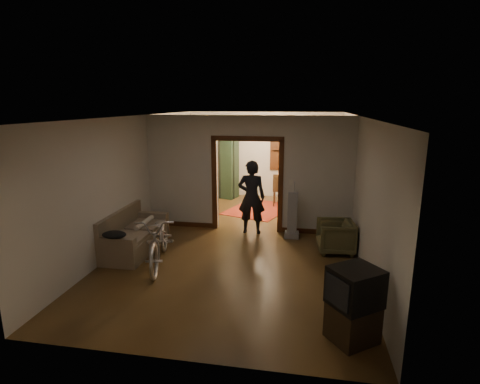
% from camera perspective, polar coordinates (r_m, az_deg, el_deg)
% --- Properties ---
extents(floor, '(5.00, 8.50, 0.01)m').
position_cam_1_polar(floor, '(8.72, 0.34, -7.24)').
color(floor, '#3D2913').
rests_on(floor, ground).
extents(ceiling, '(5.00, 8.50, 0.01)m').
position_cam_1_polar(ceiling, '(8.16, 0.37, 11.48)').
color(ceiling, white).
rests_on(ceiling, floor).
extents(wall_back, '(5.00, 0.02, 2.80)m').
position_cam_1_polar(wall_back, '(12.48, 3.64, 5.67)').
color(wall_back, beige).
rests_on(wall_back, floor).
extents(wall_left, '(0.02, 8.50, 2.80)m').
position_cam_1_polar(wall_left, '(9.08, -15.41, 2.29)').
color(wall_left, beige).
rests_on(wall_left, floor).
extents(wall_right, '(0.02, 8.50, 2.80)m').
position_cam_1_polar(wall_right, '(8.29, 17.65, 1.12)').
color(wall_right, beige).
rests_on(wall_right, floor).
extents(partition_wall, '(5.00, 0.14, 2.80)m').
position_cam_1_polar(partition_wall, '(9.06, 1.15, 2.75)').
color(partition_wall, beige).
rests_on(partition_wall, floor).
extents(door_casing, '(1.74, 0.20, 2.32)m').
position_cam_1_polar(door_casing, '(9.12, 1.14, 0.89)').
color(door_casing, '#3D1E0D').
rests_on(door_casing, floor).
extents(far_window, '(0.98, 0.06, 1.28)m').
position_cam_1_polar(far_window, '(12.37, 6.87, 6.23)').
color(far_window, black).
rests_on(far_window, wall_back).
extents(chandelier, '(0.24, 0.24, 0.24)m').
position_cam_1_polar(chandelier, '(10.66, 2.65, 9.49)').
color(chandelier, '#FFE0A5').
rests_on(chandelier, ceiling).
extents(light_switch, '(0.08, 0.01, 0.12)m').
position_cam_1_polar(light_switch, '(8.91, 7.76, 1.47)').
color(light_switch, silver).
rests_on(light_switch, partition_wall).
extents(sofa, '(0.85, 1.88, 0.86)m').
position_cam_1_polar(sofa, '(8.27, -15.82, -5.75)').
color(sofa, brown).
rests_on(sofa, floor).
extents(rolled_paper, '(0.10, 0.82, 0.10)m').
position_cam_1_polar(rolled_paper, '(8.46, -14.38, -4.53)').
color(rolled_paper, beige).
rests_on(rolled_paper, sofa).
extents(jacket, '(0.46, 0.34, 0.13)m').
position_cam_1_polar(jacket, '(7.41, -18.63, -6.17)').
color(jacket, black).
rests_on(jacket, sofa).
extents(bicycle, '(1.14, 2.09, 1.04)m').
position_cam_1_polar(bicycle, '(7.45, -12.12, -6.94)').
color(bicycle, silver).
rests_on(bicycle, floor).
extents(armchair, '(0.81, 0.79, 0.68)m').
position_cam_1_polar(armchair, '(8.17, 14.33, -6.57)').
color(armchair, brown).
rests_on(armchair, floor).
extents(tv_stand, '(0.75, 0.74, 0.51)m').
position_cam_1_polar(tv_stand, '(5.43, 16.77, -18.48)').
color(tv_stand, black).
rests_on(tv_stand, floor).
extents(crt_tv, '(0.79, 0.78, 0.51)m').
position_cam_1_polar(crt_tv, '(5.19, 17.15, -13.68)').
color(crt_tv, black).
rests_on(crt_tv, tv_stand).
extents(vacuum, '(0.37, 0.32, 1.07)m').
position_cam_1_polar(vacuum, '(8.76, 7.98, -3.55)').
color(vacuum, gray).
rests_on(vacuum, floor).
extents(person, '(0.66, 0.44, 1.78)m').
position_cam_1_polar(person, '(8.91, 1.77, -0.79)').
color(person, black).
rests_on(person, floor).
extents(oriental_rug, '(2.10, 2.39, 0.02)m').
position_cam_1_polar(oriental_rug, '(11.11, 2.82, -2.63)').
color(oriental_rug, maroon).
rests_on(oriental_rug, floor).
extents(locker, '(1.11, 0.80, 1.99)m').
position_cam_1_polar(locker, '(12.41, -2.77, 3.74)').
color(locker, '#1D311F').
rests_on(locker, floor).
extents(globe, '(0.28, 0.28, 0.28)m').
position_cam_1_polar(globe, '(12.29, -2.82, 8.09)').
color(globe, '#1E5972').
rests_on(globe, locker).
extents(desk, '(0.93, 0.58, 0.66)m').
position_cam_1_polar(desk, '(11.89, 9.29, -0.13)').
color(desk, '#321F10').
rests_on(desk, floor).
extents(desk_chair, '(0.56, 0.56, 1.00)m').
position_cam_1_polar(desk_chair, '(11.47, 6.23, 0.37)').
color(desk_chair, '#321F10').
rests_on(desk_chair, floor).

